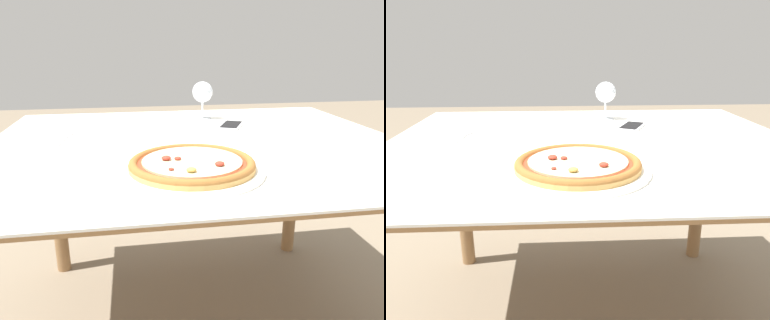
% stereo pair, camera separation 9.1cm
% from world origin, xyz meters
% --- Properties ---
extents(dining_table, '(1.32, 1.11, 0.71)m').
position_xyz_m(dining_table, '(0.00, 0.00, 0.63)').
color(dining_table, '#997047').
rests_on(dining_table, ground_plane).
extents(pizza_plate, '(0.36, 0.36, 0.04)m').
position_xyz_m(pizza_plate, '(-0.07, -0.29, 0.72)').
color(pizza_plate, white).
rests_on(pizza_plate, dining_table).
extents(fork, '(0.04, 0.17, 0.00)m').
position_xyz_m(fork, '(-0.43, 0.08, 0.71)').
color(fork, silver).
rests_on(fork, dining_table).
extents(wine_glass_far_left, '(0.08, 0.08, 0.15)m').
position_xyz_m(wine_glass_far_left, '(0.08, 0.36, 0.81)').
color(wine_glass_far_left, silver).
rests_on(wine_glass_far_left, dining_table).
extents(cell_phone, '(0.13, 0.16, 0.01)m').
position_xyz_m(cell_phone, '(0.16, 0.18, 0.71)').
color(cell_phone, white).
rests_on(cell_phone, dining_table).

